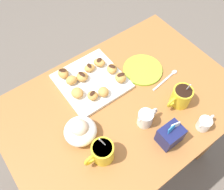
% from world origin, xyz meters
% --- Properties ---
extents(ground_plane, '(8.00, 8.00, 0.00)m').
position_xyz_m(ground_plane, '(0.00, 0.00, 0.00)').
color(ground_plane, '#665B51').
extents(dining_table, '(1.01, 0.70, 0.71)m').
position_xyz_m(dining_table, '(0.00, 0.00, 0.57)').
color(dining_table, '#A36633').
rests_on(dining_table, ground_plane).
extents(pastry_plate_square, '(0.28, 0.28, 0.02)m').
position_xyz_m(pastry_plate_square, '(0.04, -0.17, 0.71)').
color(pastry_plate_square, white).
rests_on(pastry_plate_square, dining_table).
extents(coffee_mug_yellow_left, '(0.12, 0.08, 0.14)m').
position_xyz_m(coffee_mug_yellow_left, '(-0.20, 0.14, 0.75)').
color(coffee_mug_yellow_left, yellow).
rests_on(coffee_mug_yellow_left, dining_table).
extents(coffee_mug_yellow_right, '(0.12, 0.08, 0.13)m').
position_xyz_m(coffee_mug_yellow_right, '(0.20, 0.14, 0.75)').
color(coffee_mug_yellow_right, yellow).
rests_on(coffee_mug_yellow_right, dining_table).
extents(cream_pitcher_white, '(0.10, 0.06, 0.07)m').
position_xyz_m(cream_pitcher_white, '(-0.02, 0.12, 0.75)').
color(cream_pitcher_white, white).
rests_on(cream_pitcher_white, dining_table).
extents(sugar_caddy, '(0.09, 0.07, 0.11)m').
position_xyz_m(sugar_caddy, '(-0.04, 0.24, 0.75)').
color(sugar_caddy, '#191E51').
rests_on(sugar_caddy, dining_table).
extents(ice_cream_bowl, '(0.13, 0.13, 0.09)m').
position_xyz_m(ice_cream_bowl, '(0.22, 0.02, 0.75)').
color(ice_cream_bowl, white).
rests_on(ice_cream_bowl, dining_table).
extents(chocolate_sauce_pitcher, '(0.09, 0.05, 0.06)m').
position_xyz_m(chocolate_sauce_pitcher, '(-0.19, 0.28, 0.74)').
color(chocolate_sauce_pitcher, white).
rests_on(chocolate_sauce_pitcher, dining_table).
extents(saucer_lime_left, '(0.18, 0.18, 0.01)m').
position_xyz_m(saucer_lime_left, '(-0.19, -0.09, 0.71)').
color(saucer_lime_left, '#9EC633').
rests_on(saucer_lime_left, dining_table).
extents(loose_spoon_near_saucer, '(0.16, 0.03, 0.01)m').
position_xyz_m(loose_spoon_near_saucer, '(-0.25, 0.02, 0.71)').
color(loose_spoon_near_saucer, silver).
rests_on(loose_spoon_near_saucer, dining_table).
extents(beignet_0, '(0.07, 0.07, 0.03)m').
position_xyz_m(beignet_0, '(-0.04, -0.22, 0.74)').
color(beignet_0, '#D19347').
rests_on(beignet_0, pastry_plate_square).
extents(chocolate_drizzle_0, '(0.03, 0.03, 0.00)m').
position_xyz_m(chocolate_drizzle_0, '(-0.04, -0.22, 0.76)').
color(chocolate_drizzle_0, '#381E11').
rests_on(chocolate_drizzle_0, beignet_0).
extents(beignet_1, '(0.06, 0.05, 0.04)m').
position_xyz_m(beignet_1, '(0.12, -0.21, 0.74)').
color(beignet_1, '#D19347').
rests_on(beignet_1, pastry_plate_square).
extents(beignet_2, '(0.06, 0.06, 0.04)m').
position_xyz_m(beignet_2, '(0.14, -0.14, 0.74)').
color(beignet_2, '#D19347').
rests_on(beignet_2, pastry_plate_square).
extents(beignet_3, '(0.06, 0.06, 0.04)m').
position_xyz_m(beignet_3, '(0.04, -0.08, 0.74)').
color(beignet_3, '#D19347').
rests_on(beignet_3, pastry_plate_square).
extents(beignet_4, '(0.07, 0.07, 0.03)m').
position_xyz_m(beignet_4, '(0.07, -0.20, 0.74)').
color(beignet_4, '#D19347').
rests_on(beignet_4, pastry_plate_square).
extents(chocolate_drizzle_4, '(0.03, 0.04, 0.00)m').
position_xyz_m(chocolate_drizzle_4, '(0.07, -0.20, 0.76)').
color(chocolate_drizzle_4, '#381E11').
rests_on(chocolate_drizzle_4, beignet_4).
extents(beignet_5, '(0.06, 0.05, 0.03)m').
position_xyz_m(beignet_5, '(0.02, -0.23, 0.74)').
color(beignet_5, '#D19347').
rests_on(beignet_5, pastry_plate_square).
extents(chocolate_drizzle_5, '(0.02, 0.03, 0.00)m').
position_xyz_m(chocolate_drizzle_5, '(0.02, -0.23, 0.75)').
color(chocolate_drizzle_5, '#381E11').
rests_on(chocolate_drizzle_5, beignet_5).
extents(beignet_6, '(0.07, 0.07, 0.03)m').
position_xyz_m(beignet_6, '(-0.06, -0.16, 0.74)').
color(beignet_6, '#D19347').
rests_on(beignet_6, pastry_plate_square).
extents(chocolate_drizzle_6, '(0.03, 0.04, 0.00)m').
position_xyz_m(chocolate_drizzle_6, '(-0.06, -0.16, 0.75)').
color(chocolate_drizzle_6, '#381E11').
rests_on(chocolate_drizzle_6, beignet_6).
extents(beignet_7, '(0.06, 0.06, 0.03)m').
position_xyz_m(beignet_7, '(0.09, -0.09, 0.74)').
color(beignet_7, '#D19347').
rests_on(beignet_7, pastry_plate_square).
extents(chocolate_drizzle_7, '(0.03, 0.03, 0.00)m').
position_xyz_m(chocolate_drizzle_7, '(0.09, -0.09, 0.76)').
color(chocolate_drizzle_7, '#381E11').
rests_on(chocolate_drizzle_7, beignet_7).
extents(beignet_8, '(0.05, 0.06, 0.04)m').
position_xyz_m(beignet_8, '(0.13, -0.27, 0.74)').
color(beignet_8, '#D19347').
rests_on(beignet_8, pastry_plate_square).
extents(chocolate_drizzle_8, '(0.04, 0.03, 0.00)m').
position_xyz_m(chocolate_drizzle_8, '(0.13, -0.27, 0.76)').
color(chocolate_drizzle_8, '#381E11').
rests_on(chocolate_drizzle_8, beignet_8).
extents(beignet_9, '(0.07, 0.07, 0.04)m').
position_xyz_m(beignet_9, '(-0.06, -0.09, 0.74)').
color(beignet_9, '#D19347').
rests_on(beignet_9, pastry_plate_square).
extents(chocolate_drizzle_9, '(0.04, 0.03, 0.00)m').
position_xyz_m(chocolate_drizzle_9, '(-0.06, -0.09, 0.76)').
color(chocolate_drizzle_9, '#381E11').
rests_on(chocolate_drizzle_9, beignet_9).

